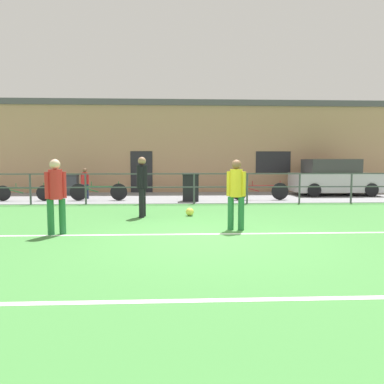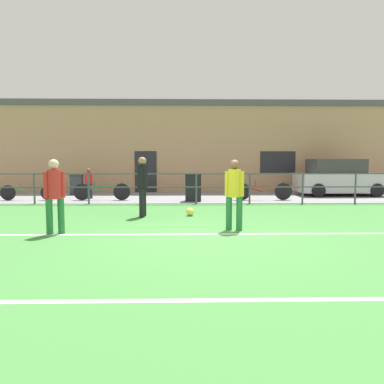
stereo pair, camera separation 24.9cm
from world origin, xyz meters
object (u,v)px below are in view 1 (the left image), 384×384
at_px(player_striker, 56,192).
at_px(bicycle_parked_0, 259,191).
at_px(trash_bin_1, 190,187).
at_px(soccer_ball_match, 190,212).
at_px(bicycle_parked_1, 23,193).
at_px(trash_bin_0, 72,185).
at_px(bicycle_parked_2, 99,192).
at_px(spectator_child, 85,181).
at_px(parked_car_red, 333,178).
at_px(player_winger, 236,190).
at_px(player_goalkeeper, 142,183).

bearing_deg(player_striker, bicycle_parked_0, -160.61).
xyz_separation_m(bicycle_parked_0, trash_bin_1, (-2.83, -0.29, 0.20)).
xyz_separation_m(player_striker, soccer_ball_match, (3.00, 2.57, -0.81)).
xyz_separation_m(bicycle_parked_1, trash_bin_0, (1.23, 2.46, 0.15)).
bearing_deg(bicycle_parked_2, soccer_ball_match, -49.71).
bearing_deg(spectator_child, bicycle_parked_1, 27.74).
relative_size(bicycle_parked_0, trash_bin_0, 2.53).
bearing_deg(parked_car_red, player_winger, -125.83).
bearing_deg(trash_bin_0, trash_bin_1, -27.74).
bearing_deg(trash_bin_0, bicycle_parked_1, -116.52).
relative_size(spectator_child, trash_bin_0, 1.36).
bearing_deg(bicycle_parked_0, spectator_child, 173.53).
bearing_deg(player_winger, trash_bin_1, 114.94).
distance_m(player_striker, trash_bin_0, 9.45).
distance_m(soccer_ball_match, bicycle_parked_0, 5.05).
bearing_deg(player_striker, bicycle_parked_1, -90.96).
bearing_deg(parked_car_red, player_goalkeeper, -143.30).
height_order(player_striker, bicycle_parked_0, player_striker).
bearing_deg(trash_bin_0, player_striker, -76.20).
xyz_separation_m(player_goalkeeper, trash_bin_0, (-3.88, 6.75, -0.48)).
bearing_deg(soccer_ball_match, player_winger, -66.10).
relative_size(player_winger, spectator_child, 1.27).
xyz_separation_m(player_winger, parked_car_red, (5.97, 8.27, -0.12)).
relative_size(player_winger, parked_car_red, 0.43).
relative_size(parked_car_red, bicycle_parked_1, 1.72).
distance_m(bicycle_parked_2, trash_bin_1, 3.72).
relative_size(player_striker, player_winger, 1.00).
xyz_separation_m(parked_car_red, trash_bin_0, (-12.20, 0.55, -0.31)).
relative_size(player_winger, trash_bin_0, 1.73).
height_order(player_goalkeeper, spectator_child, player_goalkeeper).
height_order(spectator_child, bicycle_parked_0, spectator_child).
bearing_deg(trash_bin_1, bicycle_parked_2, 173.99).
xyz_separation_m(spectator_child, parked_car_red, (11.18, 1.19, 0.06)).
bearing_deg(trash_bin_1, soccer_ball_match, -92.70).
distance_m(player_striker, bicycle_parked_2, 6.75).
xyz_separation_m(player_winger, bicycle_parked_0, (2.02, 6.26, -0.54)).
bearing_deg(trash_bin_1, bicycle_parked_1, 176.66).
bearing_deg(parked_car_red, trash_bin_1, -161.24).
bearing_deg(soccer_ball_match, bicycle_parked_1, 147.40).
height_order(player_striker, trash_bin_1, player_striker).
bearing_deg(bicycle_parked_0, soccer_ball_match, -126.59).
bearing_deg(bicycle_parked_1, trash_bin_1, -3.34).
bearing_deg(trash_bin_1, player_winger, -82.31).
height_order(bicycle_parked_2, trash_bin_0, trash_bin_0).
xyz_separation_m(player_striker, trash_bin_1, (3.17, 6.32, -0.35)).
bearing_deg(parked_car_red, spectator_child, -173.92).
bearing_deg(bicycle_parked_1, bicycle_parked_0, -0.58).
bearing_deg(player_striker, trash_bin_0, -104.60).
height_order(player_winger, bicycle_parked_2, player_winger).
bearing_deg(player_winger, bicycle_parked_2, 142.51).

